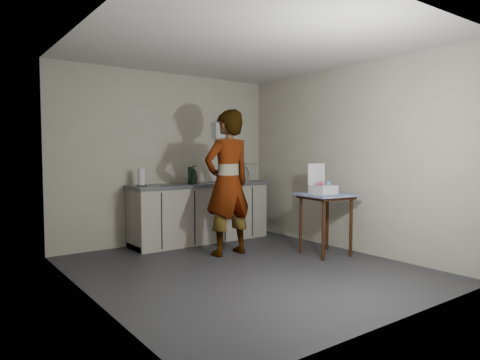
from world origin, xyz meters
TOP-DOWN VIEW (x-y plane):
  - ground at (0.00, 0.00)m, footprint 4.00×4.00m
  - wall_back at (0.00, 1.99)m, footprint 3.60×0.02m
  - wall_right at (1.79, 0.00)m, footprint 0.02×4.00m
  - wall_left at (-1.79, 0.00)m, footprint 0.02×4.00m
  - ceiling at (0.00, 0.00)m, footprint 3.60×4.00m
  - kitchen_counter at (0.40, 1.70)m, footprint 2.24×0.62m
  - wall_shelf at (1.00, 1.92)m, footprint 0.42×0.18m
  - side_table at (1.30, -0.07)m, footprint 0.71×0.71m
  - standing_man at (0.25, 0.72)m, footprint 0.73×0.49m
  - soap_bottle at (0.27, 1.67)m, footprint 0.15×0.15m
  - soda_can at (0.34, 1.73)m, footprint 0.07×0.07m
  - dark_bottle at (0.23, 1.70)m, footprint 0.07×0.07m
  - paper_towel at (-0.56, 1.70)m, footprint 0.14×0.14m
  - dish_rack at (1.19, 1.67)m, footprint 0.43×0.32m
  - bakery_box at (1.24, -0.06)m, footprint 0.32×0.33m

SIDE VIEW (x-z plane):
  - ground at x=0.00m, z-range 0.00..0.00m
  - kitchen_counter at x=0.40m, z-range -0.03..0.88m
  - side_table at x=1.30m, z-range 0.31..1.14m
  - bakery_box at x=1.24m, z-range 0.72..1.12m
  - soda_can at x=0.34m, z-range 0.91..1.04m
  - standing_man at x=0.25m, z-range 0.00..1.95m
  - dish_rack at x=1.19m, z-range 0.83..1.13m
  - paper_towel at x=-0.56m, z-range 0.90..1.15m
  - dark_bottle at x=0.23m, z-range 0.91..1.17m
  - soap_bottle at x=0.27m, z-range 0.91..1.19m
  - wall_back at x=0.00m, z-range 0.00..2.60m
  - wall_right at x=1.79m, z-range 0.00..2.60m
  - wall_left at x=-1.79m, z-range 0.00..2.60m
  - wall_shelf at x=1.00m, z-range 1.56..1.93m
  - ceiling at x=0.00m, z-range 2.59..2.60m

